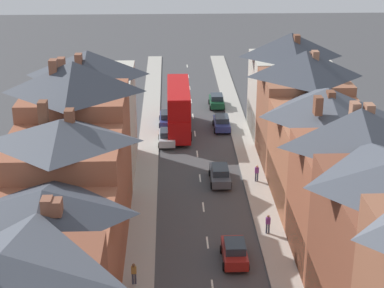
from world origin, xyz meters
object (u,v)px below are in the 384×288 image
at_px(car_parked_right_a, 222,123).
at_px(car_mid_white, 167,137).
at_px(car_near_silver, 234,252).
at_px(pedestrian_far_left, 268,223).
at_px(car_near_blue, 167,118).
at_px(double_decker_bus_lead, 178,108).
at_px(pedestrian_mid_right, 134,273).
at_px(pedestrian_far_right, 257,172).
at_px(car_mid_black, 220,174).
at_px(car_parked_left_a, 217,101).

distance_m(car_parked_right_a, car_mid_white, 7.59).
height_order(car_near_silver, car_mid_white, car_near_silver).
xyz_separation_m(car_parked_right_a, pedestrian_far_left, (1.71, -24.22, 0.21)).
xyz_separation_m(car_near_blue, car_parked_right_a, (6.20, -1.88, 0.03)).
distance_m(car_near_blue, car_near_silver, 30.35).
bearing_deg(double_decker_bus_lead, car_near_blue, 118.84).
bearing_deg(pedestrian_mid_right, pedestrian_far_right, 57.25).
height_order(car_near_silver, car_mid_black, car_near_silver).
distance_m(car_mid_white, pedestrian_mid_right, 26.60).
bearing_deg(car_mid_black, pedestrian_far_left, -73.19).
bearing_deg(pedestrian_far_left, car_parked_right_a, 94.03).
bearing_deg(car_mid_white, car_mid_black, -63.66).
height_order(car_near_silver, pedestrian_far_left, pedestrian_far_left).
xyz_separation_m(car_mid_black, car_mid_white, (-4.90, 9.90, 0.01)).
relative_size(car_mid_white, pedestrian_far_right, 2.50).
relative_size(car_parked_left_a, car_mid_black, 0.86).
distance_m(pedestrian_far_left, pedestrian_far_right, 9.78).
distance_m(car_near_blue, pedestrian_far_left, 27.28).
relative_size(pedestrian_mid_right, pedestrian_far_left, 1.00).
bearing_deg(car_near_silver, double_decker_bus_lead, 97.45).
bearing_deg(pedestrian_far_right, double_decker_bus_lead, 116.62).
distance_m(car_mid_black, pedestrian_mid_right, 18.09).
height_order(car_near_blue, pedestrian_mid_right, pedestrian_mid_right).
xyz_separation_m(car_parked_right_a, car_mid_black, (-1.30, -14.27, 0.01)).
distance_m(double_decker_bus_lead, car_near_blue, 3.35).
xyz_separation_m(car_near_blue, car_mid_white, (0.00, -6.25, 0.04)).
height_order(car_near_silver, pedestrian_mid_right, pedestrian_mid_right).
bearing_deg(car_parked_right_a, car_mid_black, -95.21).
xyz_separation_m(pedestrian_far_left, pedestrian_far_right, (0.40, 9.77, 0.00)).
bearing_deg(pedestrian_far_left, car_mid_black, 106.81).
relative_size(car_mid_white, pedestrian_mid_right, 2.50).
relative_size(double_decker_bus_lead, car_mid_black, 2.38).
xyz_separation_m(car_near_blue, car_near_silver, (4.90, -29.95, 0.05)).
bearing_deg(car_parked_left_a, car_parked_right_a, -90.00).
bearing_deg(pedestrian_mid_right, pedestrian_far_left, 33.20).
relative_size(double_decker_bus_lead, car_parked_right_a, 2.56).
height_order(car_near_blue, pedestrian_far_left, pedestrian_far_left).
distance_m(pedestrian_mid_right, pedestrian_far_right, 19.53).
bearing_deg(car_mid_white, pedestrian_far_left, -68.28).
bearing_deg(car_near_silver, pedestrian_far_left, 51.99).
xyz_separation_m(car_near_silver, car_mid_black, (0.00, 13.80, -0.01)).
distance_m(car_mid_white, pedestrian_far_right, 13.06).
height_order(car_mid_white, pedestrian_mid_right, pedestrian_mid_right).
xyz_separation_m(car_mid_white, pedestrian_far_left, (7.91, -19.85, 0.19)).
distance_m(car_near_blue, pedestrian_far_right, 18.32).
distance_m(car_parked_right_a, pedestrian_far_left, 24.28).
bearing_deg(double_decker_bus_lead, pedestrian_mid_right, -96.67).
relative_size(car_near_blue, car_mid_black, 0.96).
bearing_deg(car_mid_white, car_parked_right_a, 35.18).
height_order(double_decker_bus_lead, pedestrian_far_left, double_decker_bus_lead).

